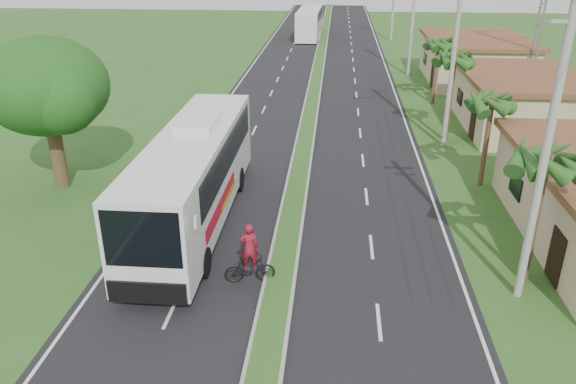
{
  "coord_description": "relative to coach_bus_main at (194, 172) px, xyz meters",
  "views": [
    {
      "loc": [
        1.81,
        -15.35,
        11.51
      ],
      "look_at": [
        -0.06,
        6.23,
        1.8
      ],
      "focal_mm": 35.0,
      "sensor_mm": 36.0,
      "label": 1
    }
  ],
  "objects": [
    {
      "name": "utility_pole_b",
      "position": [
        12.63,
        11.36,
        3.83
      ],
      "size": [
        3.2,
        0.28,
        12.0
      ],
      "color": "gray",
      "rests_on": "ground"
    },
    {
      "name": "utility_pole_c",
      "position": [
        12.66,
        31.36,
        3.25
      ],
      "size": [
        1.6,
        0.28,
        11.0
      ],
      "color": "gray",
      "rests_on": "ground"
    },
    {
      "name": "palm_verge_d",
      "position": [
        13.46,
        21.36,
        2.12
      ],
      "size": [
        2.4,
        2.4,
        5.25
      ],
      "color": "#473321",
      "rests_on": "ground"
    },
    {
      "name": "coach_bus_main",
      "position": [
        0.0,
        0.0,
        0.0
      ],
      "size": [
        2.94,
        13.67,
        4.42
      ],
      "rotation": [
        0.0,
        0.0,
        0.0
      ],
      "color": "silver",
      "rests_on": "ground"
    },
    {
      "name": "shop_far",
      "position": [
        18.16,
        29.36,
        -0.5
      ],
      "size": [
        8.6,
        11.6,
        3.82
      ],
      "color": "tan",
      "rests_on": "ground"
    },
    {
      "name": "shop_mid",
      "position": [
        18.16,
        15.36,
        -0.57
      ],
      "size": [
        7.6,
        10.6,
        3.67
      ],
      "color": "tan",
      "rests_on": "ground"
    },
    {
      "name": "shade_tree",
      "position": [
        -7.95,
        3.37,
        2.6
      ],
      "size": [
        6.3,
        6.0,
        7.54
      ],
      "color": "#473321",
      "rests_on": "ground"
    },
    {
      "name": "coach_bus_far",
      "position": [
        2.28,
        53.31,
        -0.4
      ],
      "size": [
        2.96,
        12.34,
        3.58
      ],
      "rotation": [
        0.0,
        0.0,
        -0.02
      ],
      "color": "silver",
      "rests_on": "ground"
    },
    {
      "name": "ground",
      "position": [
        4.16,
        -6.64,
        -2.43
      ],
      "size": [
        180.0,
        180.0,
        0.0
      ],
      "primitive_type": "plane",
      "color": "#2D541E",
      "rests_on": "ground"
    },
    {
      "name": "road_asphalt",
      "position": [
        4.16,
        13.36,
        -2.42
      ],
      "size": [
        14.0,
        160.0,
        0.02
      ],
      "primitive_type": "cube",
      "color": "black",
      "rests_on": "ground"
    },
    {
      "name": "utility_pole_a",
      "position": [
        12.66,
        -4.64,
        3.25
      ],
      "size": [
        1.6,
        0.28,
        11.0
      ],
      "color": "gray",
      "rests_on": "ground"
    },
    {
      "name": "palm_verge_a",
      "position": [
        13.16,
        -3.64,
        2.31
      ],
      "size": [
        2.4,
        2.4,
        5.45
      ],
      "color": "#473321",
      "rests_on": "ground"
    },
    {
      "name": "palm_verge_b",
      "position": [
        13.56,
        5.36,
        1.93
      ],
      "size": [
        2.4,
        2.4,
        5.05
      ],
      "color": "#473321",
      "rests_on": "ground"
    },
    {
      "name": "palm_verge_c",
      "position": [
        12.96,
        12.36,
        2.69
      ],
      "size": [
        2.4,
        2.4,
        5.85
      ],
      "color": "#473321",
      "rests_on": "ground"
    },
    {
      "name": "lane_edge_right",
      "position": [
        10.86,
        13.36,
        -2.43
      ],
      "size": [
        0.12,
        160.0,
        0.01
      ],
      "primitive_type": "cube",
      "color": "silver",
      "rests_on": "ground"
    },
    {
      "name": "median_strip",
      "position": [
        4.16,
        13.36,
        -2.32
      ],
      "size": [
        1.2,
        160.0,
        0.18
      ],
      "color": "gray",
      "rests_on": "ground"
    },
    {
      "name": "motorcyclist",
      "position": [
        3.07,
        -4.64,
        -1.56
      ],
      "size": [
        1.93,
        0.87,
        2.41
      ],
      "rotation": [
        0.0,
        0.0,
        0.19
      ],
      "color": "black",
      "rests_on": "ground"
    },
    {
      "name": "lane_edge_left",
      "position": [
        -2.54,
        13.36,
        -2.43
      ],
      "size": [
        0.12,
        160.0,
        0.01
      ],
      "primitive_type": "cube",
      "color": "silver",
      "rests_on": "ground"
    }
  ]
}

